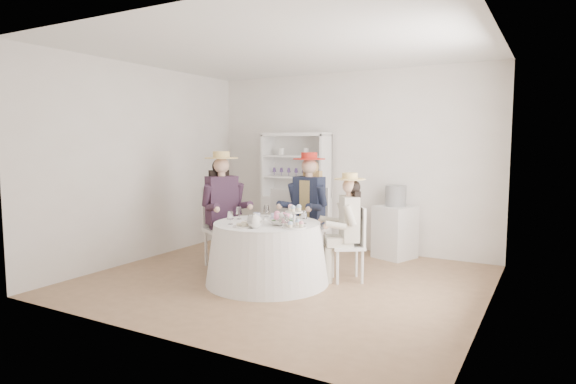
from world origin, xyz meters
The scene contains 23 objects.
ground centered at (0.00, 0.00, 0.00)m, with size 4.50×4.50×0.00m, color brown.
ceiling centered at (0.00, 0.00, 2.70)m, with size 4.50×4.50×0.00m, color white.
wall_back centered at (0.00, 2.00, 1.35)m, with size 4.50×4.50×0.00m, color silver.
wall_front centered at (0.00, -2.00, 1.35)m, with size 4.50×4.50×0.00m, color silver.
wall_left centered at (-2.25, 0.00, 1.35)m, with size 4.50×4.50×0.00m, color silver.
wall_right centered at (2.25, 0.00, 1.35)m, with size 4.50×4.50×0.00m, color silver.
tea_table centered at (-0.12, -0.18, 0.35)m, with size 1.44×1.44×0.71m.
hutch centered at (-0.76, 1.73, 0.64)m, with size 1.19×0.73×1.79m.
side_table centered at (0.82, 1.75, 0.37)m, with size 0.48×0.48×0.74m, color silver.
hatbox centered at (0.82, 1.75, 0.89)m, with size 0.29×0.29×0.29m, color black.
guest_left centered at (-1.01, 0.15, 0.86)m, with size 0.65×0.59×1.52m.
guest_mid centered at (-0.07, 0.77, 0.85)m, with size 0.55×0.57×1.51m.
guest_right centered at (0.66, 0.35, 0.73)m, with size 0.55×0.52×1.29m.
spare_chair centered at (-0.61, 1.14, 0.52)m, with size 0.43×0.43×0.98m.
teacup_a centered at (-0.36, -0.04, 0.75)m, with size 0.09×0.09×0.07m, color white.
teacup_b centered at (-0.20, 0.10, 0.74)m, with size 0.06×0.06×0.06m, color white.
teacup_c centered at (0.10, 0.02, 0.75)m, with size 0.09×0.09×0.07m, color white.
flower_bowl centered at (0.09, -0.27, 0.74)m, with size 0.21×0.21×0.05m, color white.
flower_arrangement centered at (0.10, -0.19, 0.80)m, with size 0.18×0.18×0.07m.
table_teapot centered at (-0.05, -0.55, 0.78)m, with size 0.22×0.16×0.17m.
sandwich_plate centered at (-0.19, -0.55, 0.73)m, with size 0.24×0.24×0.05m.
cupcake_stand centered at (0.31, -0.33, 0.80)m, with size 0.26×0.26×0.25m.
stemware_set centered at (-0.12, -0.18, 0.79)m, with size 0.91×0.91×0.15m.
Camera 1 is at (2.79, -4.87, 1.63)m, focal length 30.00 mm.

